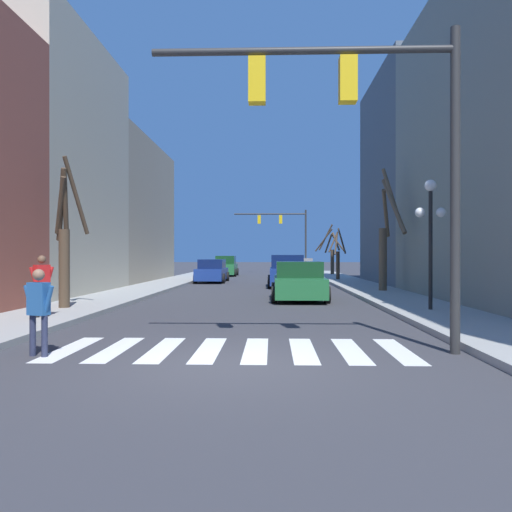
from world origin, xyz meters
The scene contains 17 objects.
ground_plane centered at (0.00, 0.00, 0.00)m, with size 240.00×240.00×0.00m, color #38383D.
building_row_left centered at (-10.05, 12.77, 4.96)m, with size 6.00×37.29×11.51m.
crosswalk_stripes centered at (0.00, 1.36, 0.00)m, with size 6.75×2.60×0.01m.
traffic_signal_near centered at (2.52, 1.12, 4.32)m, with size 5.70×0.28×6.01m.
traffic_signal_far centered at (2.02, 41.84, 4.63)m, with size 7.26×0.28×6.34m.
street_lamp_right_corner centered at (5.62, 7.30, 2.98)m, with size 0.95×0.36×3.99m.
car_parked_left_near centered at (1.84, 12.00, 0.73)m, with size 2.21×4.39×1.56m.
car_parked_left_far centered at (1.61, 20.19, 0.84)m, with size 2.18×4.47×1.82m.
car_parked_right_mid centered at (3.22, 33.57, 0.73)m, with size 2.07×4.53×1.56m.
car_driving_toward_lane centered at (-3.25, 34.98, 0.81)m, with size 2.00×4.16×1.75m.
car_parked_left_mid centered at (-3.26, 25.08, 0.72)m, with size 2.00×4.90×1.53m.
pedestrian_near_right_corner centered at (-3.43, 0.64, 0.93)m, with size 0.66×0.31×1.57m.
pedestrian_on_left_sidewalk centered at (-5.45, 5.07, 1.13)m, with size 0.46×0.64×1.66m.
street_tree_right_far centered at (6.12, 15.43, 2.75)m, with size 0.86×3.66×5.76m.
street_tree_left_near centered at (5.92, 35.52, 2.11)m, with size 2.54×2.78×4.37m.
street_tree_right_mid centered at (5.28, 26.21, 1.68)m, with size 1.07×1.81×3.54m.
street_tree_left_mid centered at (-5.92, 7.69, 2.35)m, with size 1.07×1.33×4.85m.
Camera 1 is at (0.76, -8.16, 1.82)m, focal length 35.00 mm.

